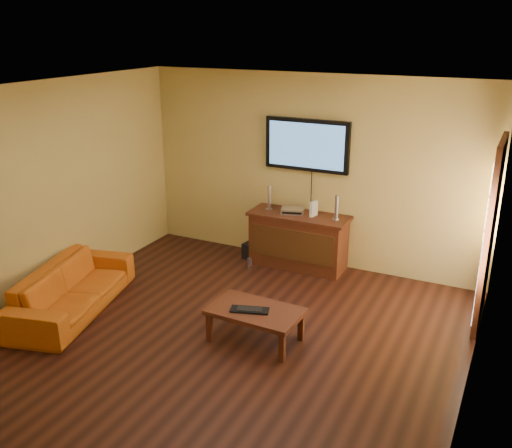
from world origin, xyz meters
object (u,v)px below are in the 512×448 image
Objects in this scene: speaker_right at (336,209)px; av_receiver at (293,211)px; television at (307,145)px; keyboard at (250,310)px; game_console at (314,209)px; bottle at (250,264)px; coffee_table at (255,313)px; media_console at (298,240)px; sofa at (72,281)px; subwoofer at (252,251)px; speaker_left at (269,199)px.

speaker_right is 0.66m from av_receiver.
keyboard is (0.31, -2.39, -1.34)m from television.
game_console is 1.20m from bottle.
television is 2.74m from coffee_table.
media_console is 0.73× the size of sofa.
speaker_right is at bearing 21.21° from bottle.
av_receiver is (-0.11, -0.21, -0.91)m from television.
media_console is 0.44m from av_receiver.
game_console is (0.21, 0.03, 0.50)m from media_console.
game_console is at bearing 93.95° from coffee_table.
game_console is (0.21, -0.20, -0.84)m from television.
keyboard is at bearing -96.00° from speaker_right.
coffee_table is 3.25× the size of av_receiver.
keyboard is at bearing -96.94° from sofa.
subwoofer is 2.38m from keyboard.
speaker_right is 1.80× the size of bottle.
bottle is at bearing 118.64° from coffee_table.
media_console is 1.35m from television.
speaker_left is 1.83× the size of bottle.
keyboard is (0.31, -2.16, -0.00)m from media_console.
coffee_table is at bearing -95.71° from sofa.
sofa is at bearing -124.47° from bottle.
media_console reaches higher than subwoofer.
subwoofer is (-0.72, -0.03, -0.28)m from media_console.
media_console is 6.09× the size of subwoofer.
speaker_left is 0.79× the size of keyboard.
bottle is at bearing 116.77° from keyboard.
sofa is at bearing -120.02° from game_console.
television reaches higher than speaker_right.
speaker_left is 0.68m from game_console.
sofa is 2.28m from keyboard.
speaker_left reaches higher than keyboard.
coffee_table is at bearing 53.10° from keyboard.
speaker_right is (2.49, 2.45, 0.56)m from sofa.
av_receiver reaches higher than sofa.
speaker_left is at bearing -168.66° from game_console.
game_console reaches higher than bottle.
coffee_table is 1.93m from bottle.
speaker_left is 2.39m from keyboard.
av_receiver is at bearing -166.74° from game_console.
television is 1.78m from subwoofer.
keyboard is (0.42, -2.18, -0.43)m from av_receiver.
media_console is at bearing 98.22° from keyboard.
television reaches higher than coffee_table.
bottle is at bearing -131.16° from television.
media_console is 0.54m from game_console.
coffee_table is 2.21m from game_console.
av_receiver is 1.65× the size of bottle.
bottle is (0.15, -0.39, -0.03)m from subwoofer.
bottle is (-0.57, -0.42, -0.31)m from media_console.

